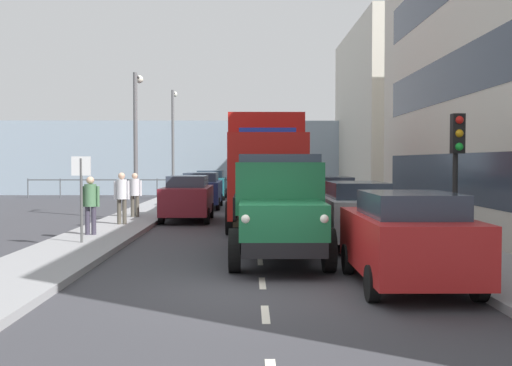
{
  "coord_description": "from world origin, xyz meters",
  "views": [
    {
      "loc": [
        0.23,
        10.77,
        2.27
      ],
      "look_at": [
        -0.0,
        -13.73,
        1.41
      ],
      "focal_mm": 43.64,
      "sensor_mm": 36.0,
      "label": 1
    }
  ],
  "objects_px": {
    "pedestrian_by_lamp": "(90,200)",
    "lamp_post_promenade": "(136,129)",
    "car_red_kerbside_near": "(407,237)",
    "car_white_kerbside_2": "(329,199)",
    "car_navy_oppositeside_1": "(201,190)",
    "car_silver_kerbside_1": "(356,213)",
    "lamp_post_far": "(173,133)",
    "car_maroon_oppositeside_0": "(188,197)",
    "truck_vintage_green": "(279,210)",
    "street_sign": "(81,184)",
    "pedestrian_with_bag": "(135,191)",
    "pedestrian_couple_b": "(122,194)",
    "lorry_cargo_red": "(265,167)",
    "traffic_light_near": "(457,152)",
    "car_teal_oppositeside_2": "(210,184)"
  },
  "relations": [
    {
      "from": "car_white_kerbside_2",
      "to": "truck_vintage_green",
      "type": "bearing_deg",
      "value": 75.41
    },
    {
      "from": "car_white_kerbside_2",
      "to": "car_red_kerbside_near",
      "type": "bearing_deg",
      "value": 90.0
    },
    {
      "from": "truck_vintage_green",
      "to": "street_sign",
      "type": "relative_size",
      "value": 2.51
    },
    {
      "from": "lamp_post_promenade",
      "to": "street_sign",
      "type": "xyz_separation_m",
      "value": [
        -0.06,
        8.23,
        -1.85
      ]
    },
    {
      "from": "lamp_post_promenade",
      "to": "car_red_kerbside_near",
      "type": "bearing_deg",
      "value": 118.79
    },
    {
      "from": "pedestrian_couple_b",
      "to": "car_white_kerbside_2",
      "type": "bearing_deg",
      "value": -169.0
    },
    {
      "from": "car_red_kerbside_near",
      "to": "car_silver_kerbside_1",
      "type": "height_order",
      "value": "same"
    },
    {
      "from": "car_silver_kerbside_1",
      "to": "pedestrian_couple_b",
      "type": "height_order",
      "value": "pedestrian_couple_b"
    },
    {
      "from": "car_red_kerbside_near",
      "to": "car_white_kerbside_2",
      "type": "distance_m",
      "value": 11.18
    },
    {
      "from": "car_red_kerbside_near",
      "to": "pedestrian_with_bag",
      "type": "bearing_deg",
      "value": -59.91
    },
    {
      "from": "car_maroon_oppositeside_0",
      "to": "car_navy_oppositeside_1",
      "type": "xyz_separation_m",
      "value": [
        0.0,
        -6.48,
        0.0
      ]
    },
    {
      "from": "car_red_kerbside_near",
      "to": "pedestrian_couple_b",
      "type": "bearing_deg",
      "value": -53.78
    },
    {
      "from": "car_white_kerbside_2",
      "to": "street_sign",
      "type": "distance_m",
      "value": 9.51
    },
    {
      "from": "car_silver_kerbside_1",
      "to": "car_red_kerbside_near",
      "type": "bearing_deg",
      "value": 90.0
    },
    {
      "from": "lorry_cargo_red",
      "to": "pedestrian_with_bag",
      "type": "relative_size",
      "value": 4.9
    },
    {
      "from": "lorry_cargo_red",
      "to": "car_white_kerbside_2",
      "type": "relative_size",
      "value": 2.14
    },
    {
      "from": "truck_vintage_green",
      "to": "pedestrian_by_lamp",
      "type": "bearing_deg",
      "value": -37.29
    },
    {
      "from": "car_red_kerbside_near",
      "to": "pedestrian_couple_b",
      "type": "relative_size",
      "value": 2.32
    },
    {
      "from": "car_silver_kerbside_1",
      "to": "car_navy_oppositeside_1",
      "type": "distance_m",
      "value": 14.47
    },
    {
      "from": "traffic_light_near",
      "to": "lamp_post_far",
      "type": "distance_m",
      "value": 24.24
    },
    {
      "from": "car_white_kerbside_2",
      "to": "car_silver_kerbside_1",
      "type": "bearing_deg",
      "value": 90.0
    },
    {
      "from": "car_navy_oppositeside_1",
      "to": "pedestrian_couple_b",
      "type": "distance_m",
      "value": 9.38
    },
    {
      "from": "car_maroon_oppositeside_0",
      "to": "traffic_light_near",
      "type": "xyz_separation_m",
      "value": [
        -7.08,
        9.57,
        1.58
      ]
    },
    {
      "from": "car_white_kerbside_2",
      "to": "pedestrian_with_bag",
      "type": "distance_m",
      "value": 7.34
    },
    {
      "from": "car_navy_oppositeside_1",
      "to": "pedestrian_by_lamp",
      "type": "height_order",
      "value": "pedestrian_by_lamp"
    },
    {
      "from": "traffic_light_near",
      "to": "street_sign",
      "type": "height_order",
      "value": "traffic_light_near"
    },
    {
      "from": "pedestrian_with_bag",
      "to": "car_navy_oppositeside_1",
      "type": "bearing_deg",
      "value": -107.16
    },
    {
      "from": "car_maroon_oppositeside_0",
      "to": "car_navy_oppositeside_1",
      "type": "height_order",
      "value": "same"
    },
    {
      "from": "truck_vintage_green",
      "to": "car_maroon_oppositeside_0",
      "type": "height_order",
      "value": "truck_vintage_green"
    },
    {
      "from": "car_silver_kerbside_1",
      "to": "pedestrian_with_bag",
      "type": "height_order",
      "value": "pedestrian_with_bag"
    },
    {
      "from": "street_sign",
      "to": "pedestrian_by_lamp",
      "type": "bearing_deg",
      "value": -83.09
    },
    {
      "from": "truck_vintage_green",
      "to": "traffic_light_near",
      "type": "relative_size",
      "value": 1.76
    },
    {
      "from": "car_white_kerbside_2",
      "to": "car_navy_oppositeside_1",
      "type": "bearing_deg",
      "value": -56.15
    },
    {
      "from": "car_white_kerbside_2",
      "to": "car_navy_oppositeside_1",
      "type": "relative_size",
      "value": 0.84
    },
    {
      "from": "pedestrian_couple_b",
      "to": "pedestrian_with_bag",
      "type": "relative_size",
      "value": 1.04
    },
    {
      "from": "pedestrian_by_lamp",
      "to": "lamp_post_promenade",
      "type": "height_order",
      "value": "lamp_post_promenade"
    },
    {
      "from": "street_sign",
      "to": "car_white_kerbside_2",
      "type": "bearing_deg",
      "value": -139.82
    },
    {
      "from": "car_white_kerbside_2",
      "to": "street_sign",
      "type": "xyz_separation_m",
      "value": [
        7.24,
        6.12,
        0.79
      ]
    },
    {
      "from": "car_silver_kerbside_1",
      "to": "car_maroon_oppositeside_0",
      "type": "distance_m",
      "value": 8.74
    },
    {
      "from": "car_navy_oppositeside_1",
      "to": "street_sign",
      "type": "bearing_deg",
      "value": 81.71
    },
    {
      "from": "car_red_kerbside_near",
      "to": "truck_vintage_green",
      "type": "bearing_deg",
      "value": -51.82
    },
    {
      "from": "car_red_kerbside_near",
      "to": "street_sign",
      "type": "distance_m",
      "value": 8.88
    },
    {
      "from": "car_teal_oppositeside_2",
      "to": "pedestrian_couple_b",
      "type": "distance_m",
      "value": 16.26
    },
    {
      "from": "truck_vintage_green",
      "to": "pedestrian_couple_b",
      "type": "bearing_deg",
      "value": -54.59
    },
    {
      "from": "car_navy_oppositeside_1",
      "to": "pedestrian_couple_b",
      "type": "height_order",
      "value": "pedestrian_couple_b"
    },
    {
      "from": "lamp_post_promenade",
      "to": "street_sign",
      "type": "height_order",
      "value": "lamp_post_promenade"
    },
    {
      "from": "car_red_kerbside_near",
      "to": "pedestrian_with_bag",
      "type": "xyz_separation_m",
      "value": [
        7.23,
        -12.47,
        0.24
      ]
    },
    {
      "from": "lorry_cargo_red",
      "to": "lamp_post_promenade",
      "type": "bearing_deg",
      "value": -26.2
    },
    {
      "from": "pedestrian_by_lamp",
      "to": "lamp_post_promenade",
      "type": "relative_size",
      "value": 0.3
    },
    {
      "from": "car_silver_kerbside_1",
      "to": "lamp_post_far",
      "type": "xyz_separation_m",
      "value": [
        7.34,
        -19.83,
        3.01
      ]
    }
  ]
}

